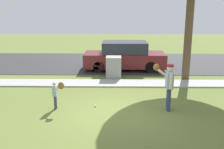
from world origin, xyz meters
The scene contains 8 objects.
ground_plane centered at (0.00, 3.50, 0.00)m, with size 48.00×48.00×0.00m, color olive.
sidewalk_strip centered at (0.00, 3.60, 0.03)m, with size 36.00×1.20×0.06m, color #A3A39E.
road_surface centered at (0.00, 8.60, 0.01)m, with size 36.00×6.80×0.02m, color #2D2D30.
person_adult centered at (1.86, 0.31, 1.05)m, with size 0.67×0.63×1.68m.
person_child centered at (-2.10, 0.32, 0.69)m, with size 0.45×0.41×1.06m.
baseball centered at (-0.74, 0.57, 0.04)m, with size 0.07×0.07×0.07m, color white.
utility_cabinet centered at (-0.10, 4.72, 0.56)m, with size 0.78×0.75×1.12m, color gray.
parked_suv_maroon centered at (0.52, 6.66, 0.79)m, with size 4.70×1.90×1.63m.
Camera 1 is at (0.03, -8.60, 3.61)m, focal length 42.16 mm.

